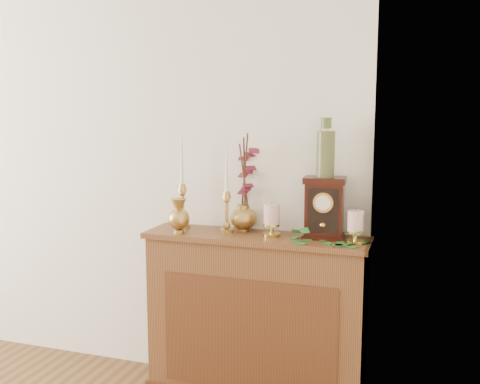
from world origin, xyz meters
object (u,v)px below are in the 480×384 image
(mantel_clock, at_px, (324,208))
(ginger_jar, at_px, (247,186))
(candlestick_center, at_px, (227,205))
(ceramic_vase, at_px, (326,151))
(candlestick_left, at_px, (182,198))
(bud_vase, at_px, (179,216))

(mantel_clock, bearing_deg, ginger_jar, 165.77)
(candlestick_center, height_order, ginger_jar, ginger_jar)
(candlestick_center, relative_size, ceramic_vase, 1.53)
(candlestick_left, relative_size, ginger_jar, 0.95)
(ginger_jar, distance_m, mantel_clock, 0.47)
(candlestick_center, relative_size, mantel_clock, 1.45)
(candlestick_left, bearing_deg, ceramic_vase, 0.06)
(candlestick_center, bearing_deg, mantel_clock, 3.58)
(bud_vase, xyz_separation_m, ginger_jar, (0.32, 0.22, 0.15))
(candlestick_left, distance_m, bud_vase, 0.17)
(bud_vase, distance_m, mantel_clock, 0.80)
(ginger_jar, distance_m, ceramic_vase, 0.51)
(candlestick_center, height_order, bud_vase, candlestick_center)
(candlestick_center, bearing_deg, ginger_jar, 54.59)
(ceramic_vase, bearing_deg, candlestick_left, -179.94)
(mantel_clock, xyz_separation_m, ceramic_vase, (-0.00, 0.00, 0.31))
(candlestick_left, bearing_deg, ginger_jar, 11.97)
(ginger_jar, height_order, mantel_clock, ginger_jar)
(candlestick_left, distance_m, candlestick_center, 0.29)
(ginger_jar, relative_size, ceramic_vase, 1.78)
(candlestick_center, bearing_deg, candlestick_left, 172.83)
(ginger_jar, relative_size, mantel_clock, 1.69)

